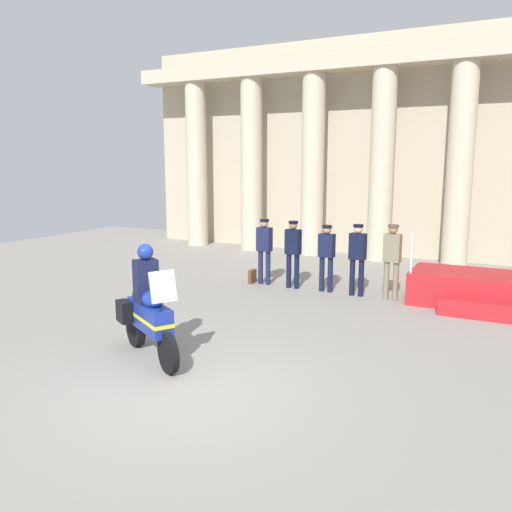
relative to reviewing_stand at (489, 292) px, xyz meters
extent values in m
plane|color=gray|center=(-3.63, -6.65, -0.35)|extent=(28.55, 28.55, 0.00)
cube|color=#B6AB91|center=(-3.66, 5.62, 3.33)|extent=(18.47, 0.30, 7.37)
cylinder|color=beige|center=(-10.76, 4.63, 2.70)|extent=(0.78, 0.78, 6.11)
cylinder|color=beige|center=(-8.40, 4.63, 2.70)|extent=(0.78, 0.78, 6.11)
cylinder|color=beige|center=(-6.03, 4.63, 2.70)|extent=(0.78, 0.78, 6.11)
cylinder|color=beige|center=(-3.66, 4.63, 2.70)|extent=(0.78, 0.78, 6.11)
cylinder|color=beige|center=(-1.29, 4.63, 2.70)|extent=(0.78, 0.78, 6.11)
cube|color=#BEB297|center=(-3.66, 4.63, 6.01)|extent=(18.47, 0.98, 0.50)
cube|color=#B21E23|center=(0.00, 0.08, 0.01)|extent=(3.39, 1.56, 0.73)
cube|color=#B21E23|center=(0.00, -0.95, -0.17)|extent=(1.86, 0.50, 0.37)
cylinder|color=silver|center=(-1.61, -0.62, 0.83)|extent=(0.05, 0.05, 0.90)
cylinder|color=#191E42|center=(-5.56, -0.27, 0.09)|extent=(0.13, 0.13, 0.89)
cylinder|color=#191E42|center=(-5.34, -0.27, 0.09)|extent=(0.13, 0.13, 0.89)
cube|color=#191E42|center=(-5.45, -0.27, 0.85)|extent=(0.40, 0.25, 0.62)
sphere|color=tan|center=(-5.45, -0.27, 1.27)|extent=(0.21, 0.21, 0.21)
cylinder|color=black|center=(-5.45, -0.27, 1.35)|extent=(0.24, 0.24, 0.06)
cylinder|color=black|center=(-4.72, -0.33, 0.09)|extent=(0.13, 0.13, 0.89)
cylinder|color=black|center=(-4.50, -0.33, 0.09)|extent=(0.13, 0.13, 0.89)
cube|color=black|center=(-4.61, -0.33, 0.85)|extent=(0.40, 0.25, 0.63)
sphere|color=#997056|center=(-4.61, -0.33, 1.27)|extent=(0.21, 0.21, 0.21)
cylinder|color=black|center=(-4.61, -0.33, 1.35)|extent=(0.24, 0.24, 0.06)
cylinder|color=#141938|center=(-3.83, -0.29, 0.09)|extent=(0.13, 0.13, 0.88)
cylinder|color=#141938|center=(-3.61, -0.29, 0.09)|extent=(0.13, 0.13, 0.88)
cube|color=#141938|center=(-3.72, -0.29, 0.81)|extent=(0.40, 0.25, 0.57)
sphere|color=tan|center=(-3.72, -0.29, 1.21)|extent=(0.21, 0.21, 0.21)
cylinder|color=black|center=(-3.72, -0.29, 1.29)|extent=(0.24, 0.24, 0.06)
cylinder|color=black|center=(-3.03, -0.35, 0.10)|extent=(0.13, 0.13, 0.90)
cylinder|color=black|center=(-2.81, -0.35, 0.10)|extent=(0.13, 0.13, 0.90)
cube|color=black|center=(-2.92, -0.35, 0.86)|extent=(0.40, 0.25, 0.63)
sphere|color=beige|center=(-2.92, -0.35, 1.28)|extent=(0.21, 0.21, 0.21)
cylinder|color=black|center=(-2.92, -0.35, 1.35)|extent=(0.24, 0.24, 0.06)
cylinder|color=#7A7056|center=(-2.21, -0.37, 0.10)|extent=(0.13, 0.13, 0.91)
cylinder|color=#7A7056|center=(-1.99, -0.37, 0.10)|extent=(0.13, 0.13, 0.91)
cube|color=#7A7056|center=(-2.10, -0.37, 0.88)|extent=(0.40, 0.25, 0.65)
sphere|color=#997056|center=(-2.10, -0.37, 1.32)|extent=(0.21, 0.21, 0.21)
cylinder|color=#494334|center=(-2.10, -0.37, 1.39)|extent=(0.24, 0.24, 0.06)
cylinder|color=black|center=(-4.11, -6.30, -0.03)|extent=(0.60, 0.41, 0.64)
cylinder|color=black|center=(-5.36, -5.56, -0.03)|extent=(0.62, 0.45, 0.64)
cube|color=navy|center=(-4.73, -5.93, 0.37)|extent=(1.23, 0.91, 0.44)
ellipsoid|color=navy|center=(-4.60, -6.01, 0.69)|extent=(0.61, 0.54, 0.26)
cube|color=yellow|center=(-4.73, -5.93, 0.35)|extent=(1.25, 0.92, 0.06)
cube|color=silver|center=(-4.22, -6.23, 0.99)|extent=(0.34, 0.42, 0.47)
cube|color=black|center=(-5.03, -5.45, 0.37)|extent=(0.40, 0.34, 0.36)
cube|color=black|center=(-5.30, -5.90, 0.37)|extent=(0.40, 0.34, 0.36)
cube|color=#141938|center=(-4.84, -5.87, 0.66)|extent=(0.52, 0.50, 0.14)
cube|color=#141938|center=(-4.84, -5.87, 1.01)|extent=(0.41, 0.44, 0.56)
sphere|color=navy|center=(-4.82, -5.88, 1.42)|extent=(0.26, 0.26, 0.26)
cube|color=brown|center=(-5.79, -0.30, -0.17)|extent=(0.10, 0.32, 0.36)
camera|label=1|loc=(0.56, -12.46, 2.84)|focal=36.85mm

